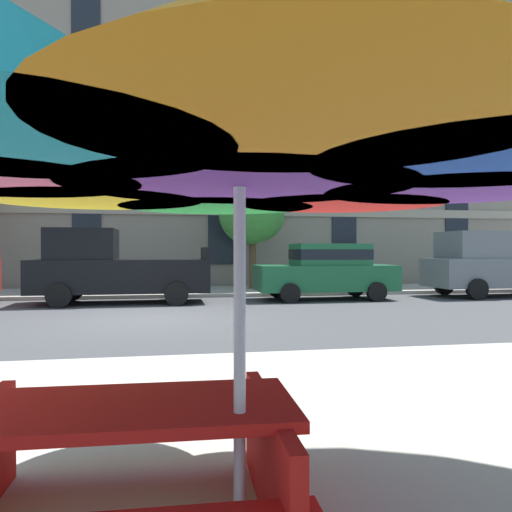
{
  "coord_description": "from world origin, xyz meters",
  "views": [
    {
      "loc": [
        0.49,
        -11.4,
        1.57
      ],
      "look_at": [
        3.09,
        3.2,
        1.4
      ],
      "focal_mm": 34.69,
      "sensor_mm": 36.0,
      "label": 1
    }
  ],
  "objects_px": {
    "pickup_black": "(113,269)",
    "pickup_gray": "(496,266)",
    "patio_umbrella": "(240,141)",
    "sedan_green": "(327,270)",
    "picnic_table": "(122,458)",
    "street_tree_middle": "(251,214)"
  },
  "relations": [
    {
      "from": "pickup_black",
      "to": "pickup_gray",
      "type": "height_order",
      "value": "same"
    },
    {
      "from": "patio_umbrella",
      "to": "sedan_green",
      "type": "bearing_deg",
      "value": 69.93
    },
    {
      "from": "pickup_black",
      "to": "pickup_gray",
      "type": "relative_size",
      "value": 1.0
    },
    {
      "from": "pickup_black",
      "to": "picnic_table",
      "type": "height_order",
      "value": "pickup_black"
    },
    {
      "from": "pickup_black",
      "to": "patio_umbrella",
      "type": "bearing_deg",
      "value": -81.36
    },
    {
      "from": "pickup_gray",
      "to": "patio_umbrella",
      "type": "bearing_deg",
      "value": -129.97
    },
    {
      "from": "sedan_green",
      "to": "pickup_gray",
      "type": "bearing_deg",
      "value": 0.0
    },
    {
      "from": "picnic_table",
      "to": "pickup_black",
      "type": "bearing_deg",
      "value": 96.17
    },
    {
      "from": "pickup_black",
      "to": "sedan_green",
      "type": "xyz_separation_m",
      "value": [
        6.57,
        -0.0,
        -0.08
      ]
    },
    {
      "from": "pickup_black",
      "to": "street_tree_middle",
      "type": "bearing_deg",
      "value": 36.23
    },
    {
      "from": "pickup_gray",
      "to": "street_tree_middle",
      "type": "relative_size",
      "value": 1.25
    },
    {
      "from": "pickup_gray",
      "to": "picnic_table",
      "type": "bearing_deg",
      "value": -132.02
    },
    {
      "from": "pickup_black",
      "to": "sedan_green",
      "type": "relative_size",
      "value": 1.16
    },
    {
      "from": "street_tree_middle",
      "to": "patio_umbrella",
      "type": "xyz_separation_m",
      "value": [
        -2.79,
        -16.16,
        -0.87
      ]
    },
    {
      "from": "pickup_gray",
      "to": "street_tree_middle",
      "type": "height_order",
      "value": "street_tree_middle"
    },
    {
      "from": "picnic_table",
      "to": "street_tree_middle",
      "type": "bearing_deg",
      "value": 78.03
    },
    {
      "from": "picnic_table",
      "to": "sedan_green",
      "type": "bearing_deg",
      "value": 67.25
    },
    {
      "from": "patio_umbrella",
      "to": "picnic_table",
      "type": "relative_size",
      "value": 2.0
    },
    {
      "from": "street_tree_middle",
      "to": "picnic_table",
      "type": "bearing_deg",
      "value": -101.97
    },
    {
      "from": "pickup_black",
      "to": "street_tree_middle",
      "type": "distance_m",
      "value": 6.17
    },
    {
      "from": "street_tree_middle",
      "to": "pickup_gray",
      "type": "bearing_deg",
      "value": -23.77
    },
    {
      "from": "picnic_table",
      "to": "pickup_gray",
      "type": "bearing_deg",
      "value": 47.98
    }
  ]
}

